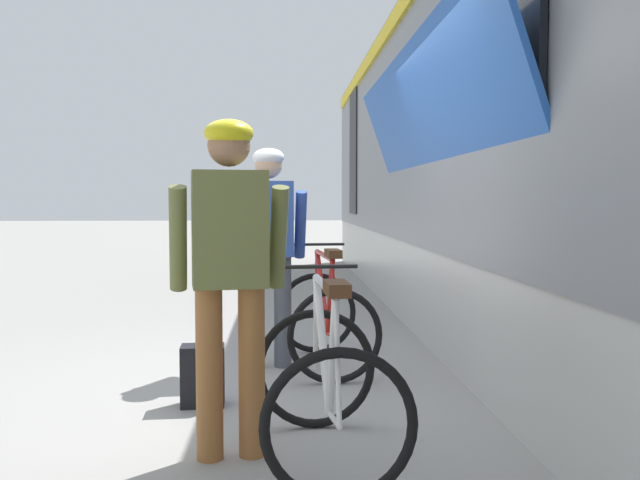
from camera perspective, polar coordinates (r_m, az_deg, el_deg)
ground_plane at (r=5.01m, az=-2.94°, el=-12.22°), size 80.00×80.00×0.00m
train_car at (r=7.06m, az=20.42°, el=8.21°), size 3.32×16.47×3.88m
cyclist_near_in_blue at (r=5.37m, az=-4.38°, el=0.25°), size 0.63×0.34×1.76m
cyclist_far_in_olive at (r=3.49m, az=-7.69°, el=-1.47°), size 0.64×0.37×1.76m
bicycle_near_red at (r=5.43m, az=0.42°, el=-6.64°), size 0.80×1.13×0.99m
bicycle_far_white at (r=3.52m, az=0.50°, el=-12.22°), size 0.77×1.11×0.99m
backpack_on_platform at (r=4.55m, az=-9.95°, el=-11.28°), size 0.29×0.20×0.40m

